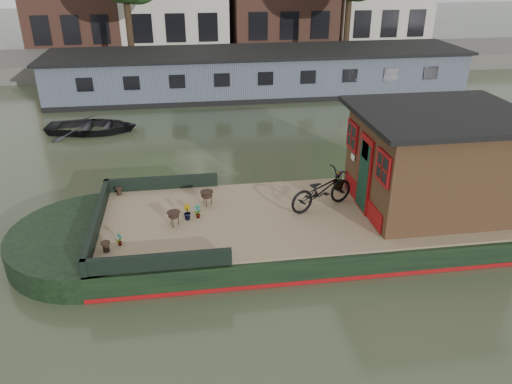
{
  "coord_description": "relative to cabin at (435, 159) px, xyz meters",
  "views": [
    {
      "loc": [
        -3.76,
        -10.48,
        6.41
      ],
      "look_at": [
        -2.14,
        0.5,
        1.06
      ],
      "focal_mm": 35.0,
      "sensor_mm": 36.0,
      "label": 1
    }
  ],
  "objects": [
    {
      "name": "cabin",
      "position": [
        0.0,
        0.0,
        0.0
      ],
      "size": [
        4.0,
        3.5,
        2.42
      ],
      "color": "black",
      "rests_on": "houseboat_deck"
    },
    {
      "name": "bollard_stbd",
      "position": [
        -7.79,
        -1.09,
        -1.11
      ],
      "size": [
        0.2,
        0.2,
        0.23
      ],
      "primitive_type": "cylinder",
      "color": "black",
      "rests_on": "houseboat_deck"
    },
    {
      "name": "potted_plant_b",
      "position": [
        -6.05,
        0.1,
        -1.04
      ],
      "size": [
        0.24,
        0.26,
        0.38
      ],
      "primitive_type": "imported",
      "rotation": [
        0.0,
        0.0,
        2.04
      ],
      "color": "maroon",
      "rests_on": "houseboat_deck"
    },
    {
      "name": "houseboat_hull",
      "position": [
        -3.52,
        0.0,
        -1.6
      ],
      "size": [
        14.01,
        4.02,
        0.6
      ],
      "color": "black",
      "rests_on": "ground"
    },
    {
      "name": "potted_plant_d",
      "position": [
        -1.99,
        1.21,
        -0.96
      ],
      "size": [
        0.37,
        0.37,
        0.54
      ],
      "primitive_type": "imported",
      "rotation": [
        0.0,
        0.0,
        4.47
      ],
      "color": "brown",
      "rests_on": "houseboat_deck"
    },
    {
      "name": "bow_bulwark",
      "position": [
        -7.25,
        0.0,
        -1.05
      ],
      "size": [
        3.0,
        4.0,
        0.35
      ],
      "color": "black",
      "rests_on": "houseboat_deck"
    },
    {
      "name": "houseboat_deck",
      "position": [
        -2.19,
        0.0,
        -1.25
      ],
      "size": [
        11.8,
        3.8,
        0.05
      ],
      "primitive_type": "cube",
      "color": "#877353",
      "rests_on": "houseboat_hull"
    },
    {
      "name": "quay",
      "position": [
        -2.19,
        20.5,
        -1.43
      ],
      "size": [
        60.0,
        6.0,
        0.9
      ],
      "primitive_type": "cube",
      "color": "#47443F",
      "rests_on": "ground"
    },
    {
      "name": "ground",
      "position": [
        -2.19,
        0.0,
        -1.88
      ],
      "size": [
        120.0,
        120.0,
        0.0
      ],
      "primitive_type": "plane",
      "color": "#2C3824",
      "rests_on": "ground"
    },
    {
      "name": "bollard_port",
      "position": [
        -7.79,
        1.7,
        -1.13
      ],
      "size": [
        0.18,
        0.18,
        0.2
      ],
      "primitive_type": "cylinder",
      "color": "black",
      "rests_on": "houseboat_deck"
    },
    {
      "name": "potted_plant_e",
      "position": [
        -7.53,
        -0.87,
        -1.08
      ],
      "size": [
        0.16,
        0.19,
        0.3
      ],
      "primitive_type": "imported",
      "rotation": [
        0.0,
        0.0,
        1.14
      ],
      "color": "brown",
      "rests_on": "houseboat_deck"
    },
    {
      "name": "far_houseboat",
      "position": [
        -2.19,
        14.0,
        -0.91
      ],
      "size": [
        20.4,
        4.4,
        2.11
      ],
      "color": "#4A5363",
      "rests_on": "ground"
    },
    {
      "name": "potted_plant_a",
      "position": [
        -5.79,
        0.12,
        -1.05
      ],
      "size": [
        0.21,
        0.16,
        0.35
      ],
      "primitive_type": "imported",
      "rotation": [
        0.0,
        0.0,
        0.23
      ],
      "color": "brown",
      "rests_on": "houseboat_deck"
    },
    {
      "name": "brazier_front",
      "position": [
        -6.35,
        -0.16,
        -1.05
      ],
      "size": [
        0.4,
        0.4,
        0.35
      ],
      "primitive_type": null,
      "rotation": [
        0.0,
        0.0,
        0.26
      ],
      "color": "black",
      "rests_on": "houseboat_deck"
    },
    {
      "name": "dinghy",
      "position": [
        -9.6,
        9.02,
        -1.52
      ],
      "size": [
        3.72,
        2.84,
        0.72
      ],
      "primitive_type": "imported",
      "rotation": [
        0.0,
        0.0,
        1.46
      ],
      "color": "black",
      "rests_on": "ground"
    },
    {
      "name": "bicycle",
      "position": [
        -2.73,
        0.24,
        -0.75
      ],
      "size": [
        1.92,
        1.29,
        0.95
      ],
      "primitive_type": "imported",
      "rotation": [
        0.0,
        0.0,
        1.97
      ],
      "color": "black",
      "rests_on": "houseboat_deck"
    },
    {
      "name": "brazier_rear",
      "position": [
        -5.53,
        0.77,
        -1.04
      ],
      "size": [
        0.38,
        0.38,
        0.38
      ],
      "primitive_type": null,
      "rotation": [
        0.0,
        0.0,
        -0.09
      ],
      "color": "black",
      "rests_on": "houseboat_deck"
    }
  ]
}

